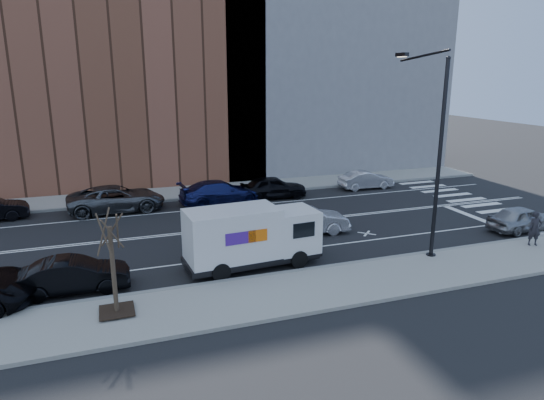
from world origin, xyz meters
TOP-DOWN VIEW (x-y plane):
  - ground at (0.00, 0.00)m, footprint 120.00×120.00m
  - sidewalk_near at (0.00, -8.80)m, footprint 44.00×3.60m
  - sidewalk_far at (0.00, 8.80)m, footprint 44.00×3.60m
  - curb_near at (0.00, -7.00)m, footprint 44.00×0.25m
  - curb_far at (0.00, 7.00)m, footprint 44.00×0.25m
  - crosswalk at (16.00, 0.00)m, footprint 3.00×14.00m
  - road_markings at (0.00, 0.00)m, footprint 40.00×8.60m
  - bldg_brick at (-8.00, 15.60)m, footprint 26.00×10.00m
  - bldg_concrete at (12.00, 15.60)m, footprint 20.00×10.00m
  - streetlight at (7.00, -6.91)m, footprint 0.44×4.02m
  - street_tree at (-7.00, -8.40)m, footprint 1.20×1.20m
  - fedex_van at (-1.17, -5.60)m, footprint 6.12×2.48m
  - far_parked_c at (-6.46, 5.64)m, footprint 5.91×2.90m
  - far_parked_d at (-0.00, 5.32)m, footprint 5.48×2.63m
  - far_parked_e at (3.77, 5.50)m, footprint 4.64×2.09m
  - far_parked_f at (11.20, 5.86)m, footprint 4.05×1.46m
  - driving_sedan at (2.93, -2.17)m, footprint 4.67×2.02m
  - near_parked_rear_a at (-8.47, -5.74)m, footprint 4.23×1.56m
  - near_parked_front at (14.20, -5.62)m, footprint 4.12×1.88m
  - pedestrian at (12.58, -7.93)m, footprint 0.73×0.60m

SIDE VIEW (x-z plane):
  - ground at x=0.00m, z-range 0.00..0.00m
  - crosswalk at x=16.00m, z-range 0.00..0.01m
  - road_markings at x=0.00m, z-range 0.00..0.01m
  - sidewalk_near at x=0.00m, z-range 0.00..0.15m
  - sidewalk_far at x=0.00m, z-range 0.00..0.15m
  - curb_near at x=0.00m, z-range 0.00..0.17m
  - curb_far at x=0.00m, z-range 0.00..0.17m
  - far_parked_f at x=11.20m, z-range 0.00..1.33m
  - near_parked_front at x=14.20m, z-range 0.00..1.37m
  - near_parked_rear_a at x=-8.47m, z-range 0.00..1.38m
  - driving_sedan at x=2.93m, z-range 0.00..1.50m
  - far_parked_d at x=0.00m, z-range 0.00..1.54m
  - far_parked_e at x=3.77m, z-range 0.00..1.55m
  - far_parked_c at x=-6.46m, z-range 0.00..1.61m
  - pedestrian at x=12.58m, z-range 0.15..1.85m
  - fedex_van at x=-1.17m, z-range 0.07..2.80m
  - street_tree at x=-7.00m, z-range -0.42..3.33m
  - streetlight at x=7.00m, z-range 0.41..9.75m
  - bldg_brick at x=-8.00m, z-range 0.00..22.00m
  - bldg_concrete at x=12.00m, z-range 0.00..26.00m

